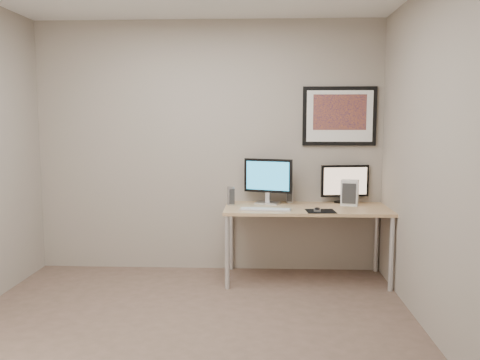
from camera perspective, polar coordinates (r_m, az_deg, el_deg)
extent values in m
plane|color=brown|center=(3.96, -6.16, -16.82)|extent=(3.60, 3.60, 0.00)
plane|color=gray|center=(5.32, -3.56, 3.71)|extent=(3.60, 0.00, 3.60)
plane|color=gray|center=(3.80, 21.49, 2.04)|extent=(0.00, 3.40, 3.40)
cube|color=#986849|center=(5.03, 7.48, -3.22)|extent=(1.60, 0.70, 0.03)
cylinder|color=silver|center=(4.80, -1.44, -8.12)|extent=(0.04, 0.04, 0.70)
cylinder|color=silver|center=(5.40, -0.98, -6.43)|extent=(0.04, 0.04, 0.70)
cylinder|color=silver|center=(4.93, 16.64, -7.99)|extent=(0.04, 0.04, 0.70)
cylinder|color=silver|center=(5.52, 15.08, -6.37)|extent=(0.04, 0.04, 0.70)
cube|color=black|center=(5.33, 11.10, 7.05)|extent=(0.75, 0.03, 0.60)
cube|color=white|center=(5.31, 11.13, 7.05)|extent=(0.67, 0.00, 0.52)
cube|color=orange|center=(5.31, 11.14, 7.48)|extent=(0.54, 0.00, 0.36)
cube|color=#B8B8BD|center=(5.20, 3.15, -2.58)|extent=(0.27, 0.23, 0.02)
cube|color=#B8B8BD|center=(5.19, 3.16, -1.94)|extent=(0.05, 0.05, 0.10)
cube|color=black|center=(5.16, 3.17, 0.49)|extent=(0.49, 0.19, 0.34)
cube|color=teal|center=(5.14, 3.17, 0.47)|extent=(0.43, 0.15, 0.29)
cube|color=black|center=(5.35, 11.64, -2.44)|extent=(0.23, 0.15, 0.02)
cube|color=black|center=(5.35, 11.65, -2.10)|extent=(0.05, 0.05, 0.05)
cube|color=black|center=(5.32, 11.70, -0.10)|extent=(0.50, 0.11, 0.33)
cube|color=tan|center=(5.31, 11.73, -0.12)|extent=(0.45, 0.08, 0.28)
cylinder|color=#B8B8BD|center=(5.10, -1.06, -1.81)|extent=(0.10, 0.10, 0.18)
cylinder|color=#B8B8BD|center=(5.29, 5.62, -1.56)|extent=(0.08, 0.08, 0.18)
cube|color=silver|center=(4.83, 2.86, -3.31)|extent=(0.49, 0.17, 0.02)
cube|color=black|center=(4.82, 9.05, -3.48)|extent=(0.28, 0.25, 0.00)
ellipsoid|color=black|center=(4.81, 8.67, -3.26)|extent=(0.07, 0.11, 0.03)
cube|color=silver|center=(5.19, 12.21, -1.40)|extent=(0.19, 0.16, 0.26)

